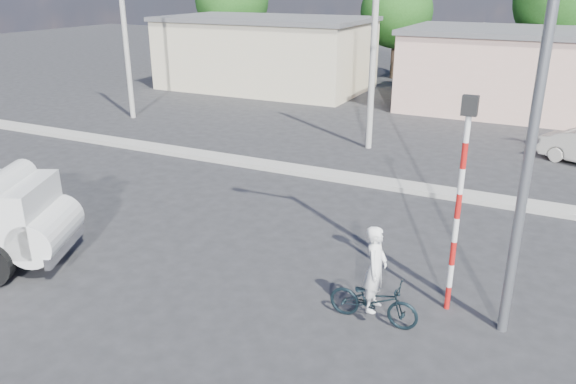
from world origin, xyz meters
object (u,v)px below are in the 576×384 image
at_px(bicycle, 373,300).
at_px(traffic_pole, 460,189).
at_px(streetlight, 532,66).
at_px(cyclist, 375,283).

distance_m(bicycle, traffic_pole, 2.69).
height_order(traffic_pole, streetlight, streetlight).
bearing_deg(streetlight, bicycle, -159.19).
relative_size(bicycle, streetlight, 0.20).
bearing_deg(bicycle, streetlight, -69.52).
height_order(cyclist, traffic_pole, traffic_pole).
xyz_separation_m(cyclist, traffic_pole, (1.21, 1.12, 1.73)).
height_order(bicycle, streetlight, streetlight).
bearing_deg(streetlight, cyclist, -159.19).
bearing_deg(bicycle, cyclist, -0.00).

